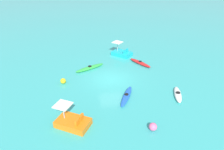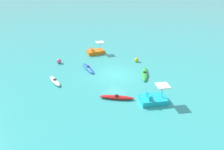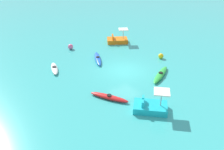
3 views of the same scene
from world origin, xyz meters
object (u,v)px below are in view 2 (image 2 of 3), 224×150
(kayak_white, at_px, (55,81))
(pedal_boat_cyan, at_px, (154,99))
(kayak_blue, at_px, (88,68))
(buoy_yellow, at_px, (137,60))
(kayak_red, at_px, (117,97))
(pedal_boat_orange, at_px, (96,51))
(buoy_pink, at_px, (59,61))
(kayak_green, at_px, (145,74))

(kayak_white, relative_size, pedal_boat_cyan, 0.96)
(kayak_blue, relative_size, buoy_yellow, 5.97)
(kayak_red, relative_size, pedal_boat_orange, 1.07)
(kayak_white, height_order, buoy_pink, buoy_pink)
(kayak_white, relative_size, buoy_pink, 4.53)
(buoy_pink, bearing_deg, pedal_boat_orange, -103.68)
(kayak_red, xyz_separation_m, pedal_boat_cyan, (-2.92, -1.61, 0.17))
(kayak_blue, relative_size, pedal_boat_orange, 1.14)
(kayak_red, distance_m, pedal_boat_orange, 12.27)
(pedal_boat_orange, distance_m, buoy_pink, 5.76)
(kayak_green, relative_size, kayak_white, 1.30)
(kayak_red, distance_m, buoy_yellow, 9.28)
(kayak_green, bearing_deg, buoy_pink, 19.81)
(kayak_green, height_order, kayak_white, same)
(kayak_blue, xyz_separation_m, buoy_yellow, (-3.41, -5.62, 0.11))
(kayak_white, distance_m, pedal_boat_cyan, 10.44)
(kayak_white, relative_size, pedal_boat_orange, 0.94)
(kayak_white, height_order, pedal_boat_cyan, pedal_boat_cyan)
(pedal_boat_orange, bearing_deg, kayak_red, 140.96)
(pedal_boat_cyan, bearing_deg, pedal_boat_orange, -26.17)
(kayak_blue, bearing_deg, pedal_boat_cyan, 171.15)
(kayak_white, bearing_deg, kayak_blue, -95.67)
(kayak_green, relative_size, pedal_boat_orange, 1.22)
(kayak_blue, height_order, pedal_boat_cyan, pedal_boat_cyan)
(kayak_blue, height_order, pedal_boat_orange, pedal_boat_orange)
(kayak_white, distance_m, buoy_yellow, 10.91)
(pedal_boat_cyan, height_order, buoy_pink, pedal_boat_cyan)
(buoy_pink, bearing_deg, buoy_yellow, -139.50)
(kayak_white, distance_m, pedal_boat_orange, 9.55)
(kayak_white, height_order, buoy_yellow, buoy_yellow)
(kayak_green, xyz_separation_m, buoy_yellow, (2.79, -2.80, 0.11))
(pedal_boat_orange, height_order, buoy_yellow, pedal_boat_orange)
(kayak_green, height_order, kayak_red, same)
(pedal_boat_cyan, bearing_deg, kayak_blue, -8.85)
(buoy_pink, bearing_deg, kayak_blue, -167.44)
(kayak_red, bearing_deg, kayak_white, 11.91)
(kayak_red, distance_m, buoy_pink, 11.10)
(kayak_blue, bearing_deg, kayak_green, -155.52)
(kayak_green, height_order, pedal_boat_cyan, pedal_boat_cyan)
(kayak_green, bearing_deg, kayak_blue, 24.48)
(pedal_boat_orange, bearing_deg, buoy_yellow, -171.18)
(kayak_red, relative_size, kayak_blue, 0.94)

